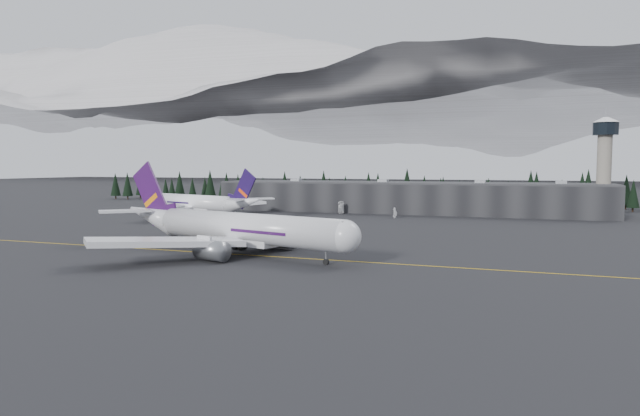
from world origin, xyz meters
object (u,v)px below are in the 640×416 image
(control_tower, at_px, (604,155))
(gse_vehicle_a, at_px, (341,212))
(terminal, at_px, (406,197))
(gse_vehicle_b, at_px, (395,216))
(jet_parked, at_px, (200,203))
(jet_main, at_px, (228,227))

(control_tower, xyz_separation_m, gse_vehicle_a, (-97.93, -21.00, -22.68))
(terminal, distance_m, gse_vehicle_b, 30.51)
(jet_parked, height_order, gse_vehicle_a, jet_parked)
(terminal, height_order, gse_vehicle_b, terminal)
(control_tower, relative_size, gse_vehicle_b, 9.31)
(jet_parked, bearing_deg, terminal, -125.41)
(jet_main, bearing_deg, terminal, 99.26)
(jet_main, bearing_deg, gse_vehicle_a, 110.35)
(jet_parked, height_order, gse_vehicle_b, jet_parked)
(terminal, xyz_separation_m, control_tower, (75.00, 3.00, 17.11))
(jet_main, xyz_separation_m, jet_parked, (-55.11, 76.53, -0.58))
(gse_vehicle_a, height_order, gse_vehicle_b, gse_vehicle_a)
(control_tower, bearing_deg, jet_parked, -160.21)
(gse_vehicle_b, bearing_deg, control_tower, 111.77)
(gse_vehicle_a, bearing_deg, gse_vehicle_b, -47.27)
(control_tower, height_order, gse_vehicle_a, control_tower)
(terminal, height_order, control_tower, control_tower)
(jet_main, bearing_deg, control_tower, 70.96)
(jet_main, relative_size, gse_vehicle_b, 16.90)
(jet_main, xyz_separation_m, gse_vehicle_b, (16.43, 95.58, -5.11))
(control_tower, xyz_separation_m, gse_vehicle_b, (-72.85, -32.91, -22.72))
(terminal, distance_m, control_tower, 76.98)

